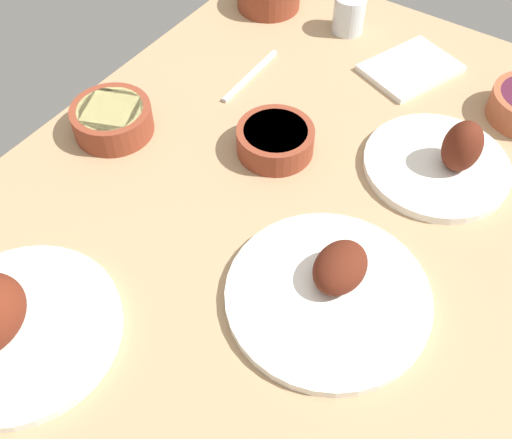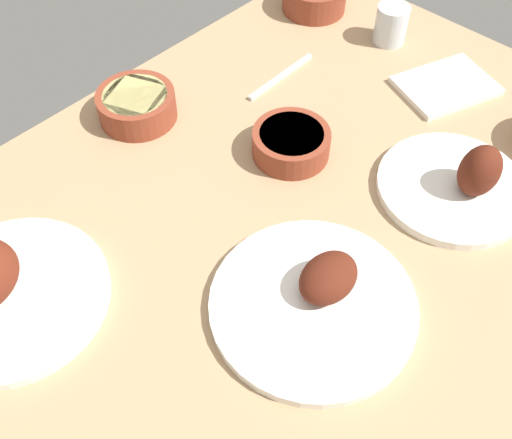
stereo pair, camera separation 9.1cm
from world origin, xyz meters
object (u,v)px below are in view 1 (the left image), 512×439
Objects in this scene: bowl_cream at (275,139)px; spoon_loose at (251,76)px; plate_near_viewer at (0,323)px; folded_napkin at (411,68)px; plate_far_side at (444,160)px; water_tumbler at (349,14)px; plate_center_main at (330,290)px; bowl_potatoes at (112,119)px.

bowl_cream is 0.74× the size of spoon_loose.
plate_near_viewer reaches higher than folded_napkin.
bowl_cream is (11.84, -25.74, 0.26)cm from plate_far_side.
plate_far_side is 1.36× the size of spoon_loose.
folded_napkin is at bearing 73.10° from water_tumbler.
spoon_loose is at bearing -133.66° from bowl_cream.
spoon_loose is (24.51, -7.92, -3.48)cm from water_tumbler.
folded_napkin is at bearing 126.72° from spoon_loose.
water_tumbler reaches higher than plate_center_main.
bowl_potatoes is (-38.53, -15.97, -0.73)cm from plate_near_viewer.
water_tumbler is 18.08cm from folded_napkin.
bowl_cream is 20.74cm from spoon_loose.
plate_far_side is 1.39× the size of folded_napkin.
plate_center_main is 1.19× the size of plate_far_side.
plate_center_main is 3.76× the size of water_tumbler.
plate_far_side is (-62.31, 36.18, -1.25)cm from plate_near_viewer.
bowl_potatoes is 1.82× the size of water_tumbler.
plate_far_side is 3.15× the size of water_tumbler.
plate_near_viewer reaches higher than spoon_loose.
folded_napkin is at bearing 141.33° from bowl_potatoes.
plate_near_viewer reaches higher than bowl_potatoes.
water_tumbler is at bearing 161.01° from spoon_loose.
folded_napkin is at bearing 163.39° from bowl_cream.
plate_center_main is 55.38cm from folded_napkin.
plate_near_viewer is at bearing -11.69° from bowl_cream.
bowl_cream is at bearing -65.30° from plate_far_side.
plate_center_main is 49.66cm from bowl_potatoes.
plate_far_side is 26.88cm from folded_napkin.
plate_near_viewer reaches higher than plate_far_side.
bowl_cream reaches higher than folded_napkin.
folded_napkin is (-45.52, 36.43, -2.26)cm from bowl_potatoes.
plate_center_main is at bearing 80.23° from bowl_potatoes.
plate_near_viewer reaches higher than plate_center_main.
spoon_loose is at bearing -93.37° from plate_far_side.
plate_near_viewer is 1.12× the size of plate_far_side.
plate_near_viewer is 64.94cm from spoon_loose.
water_tumbler is at bearing -129.42° from plate_far_side.
plate_near_viewer is at bearing -13.68° from folded_napkin.
plate_center_main is at bearing 46.18° from spoon_loose.
folded_napkin reaches higher than spoon_loose.
plate_near_viewer reaches higher than water_tumbler.
bowl_potatoes reaches higher than spoon_loose.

